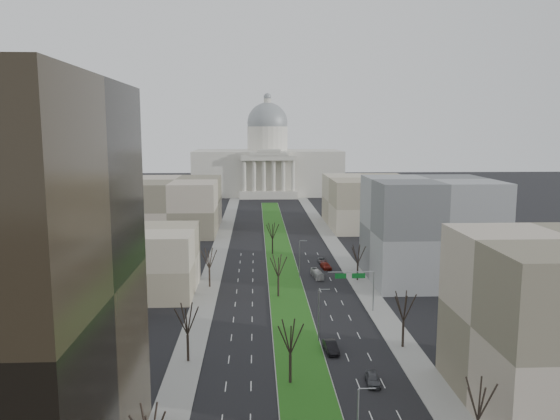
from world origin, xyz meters
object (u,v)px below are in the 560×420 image
object	(u,v)px
car_grey_near	(373,379)
box_van	(317,274)
car_black	(331,347)
car_red	(326,266)
car_grey_far	(322,260)

from	to	relation	value
car_grey_near	box_van	bearing A→B (deg)	95.42
car_black	car_red	distance (m)	52.98
car_red	box_van	world-z (taller)	box_van
car_grey_far	car_black	bearing A→B (deg)	-92.09
car_black	box_van	distance (m)	44.22
car_red	car_grey_far	world-z (taller)	car_red
car_grey_near	car_red	world-z (taller)	car_grey_near
car_red	box_van	size ratio (longest dim) A/B	0.77
car_red	car_grey_near	bearing A→B (deg)	-99.47
car_black	car_red	world-z (taller)	car_black
car_grey_near	car_red	distance (m)	64.01
car_grey_far	car_red	bearing A→B (deg)	-84.79
car_black	car_red	bearing A→B (deg)	78.90
car_black	car_grey_far	bearing A→B (deg)	79.79
car_black	car_grey_far	distance (m)	59.36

